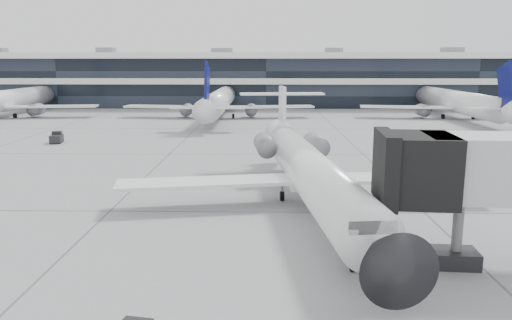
{
  "coord_description": "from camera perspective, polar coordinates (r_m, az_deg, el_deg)",
  "views": [
    {
      "loc": [
        -0.08,
        -30.36,
        9.36
      ],
      "look_at": [
        -0.73,
        3.89,
        2.6
      ],
      "focal_mm": 35.0,
      "sensor_mm": 36.0,
      "label": 1
    }
  ],
  "objects": [
    {
      "name": "terminal",
      "position": [
        112.45,
        1.15,
        8.94
      ],
      "size": [
        170.0,
        22.0,
        10.0
      ],
      "primitive_type": "cube",
      "color": "black",
      "rests_on": "ground"
    },
    {
      "name": "ground",
      "position": [
        31.77,
        1.2,
        -5.97
      ],
      "size": [
        220.0,
        220.0,
        0.0
      ],
      "primitive_type": "plane",
      "color": "gray",
      "rests_on": "ground"
    },
    {
      "name": "bg_jet_right",
      "position": [
        91.67,
        21.64,
        4.52
      ],
      "size": [
        32.0,
        40.0,
        9.6
      ],
      "primitive_type": null,
      "color": "white",
      "rests_on": "ground"
    },
    {
      "name": "far_tug",
      "position": [
        63.06,
        -21.83,
        2.37
      ],
      "size": [
        1.6,
        2.29,
        1.33
      ],
      "rotation": [
        0.0,
        0.0,
        0.19
      ],
      "color": "black",
      "rests_on": "ground"
    },
    {
      "name": "regional_jet",
      "position": [
        32.9,
        6.01,
        -1.0
      ],
      "size": [
        25.03,
        31.26,
        7.22
      ],
      "rotation": [
        0.0,
        0.0,
        0.11
      ],
      "color": "white",
      "rests_on": "ground"
    },
    {
      "name": "bg_jet_left",
      "position": [
        96.91,
        -26.61,
        4.44
      ],
      "size": [
        32.0,
        40.0,
        9.6
      ],
      "primitive_type": null,
      "color": "white",
      "rests_on": "ground"
    },
    {
      "name": "traffic_cone",
      "position": [
        39.85,
        -15.38,
        -2.44
      ],
      "size": [
        0.4,
        0.4,
        0.56
      ],
      "rotation": [
        0.0,
        0.0,
        0.06
      ],
      "color": "orange",
      "rests_on": "ground"
    },
    {
      "name": "bg_jet_center",
      "position": [
        86.24,
        -4.2,
        4.9
      ],
      "size": [
        32.0,
        40.0,
        9.6
      ],
      "primitive_type": null,
      "color": "white",
      "rests_on": "ground"
    }
  ]
}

